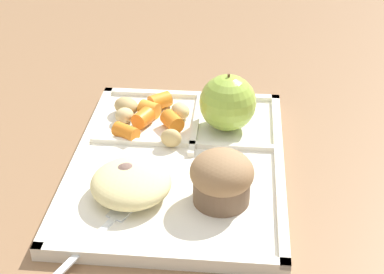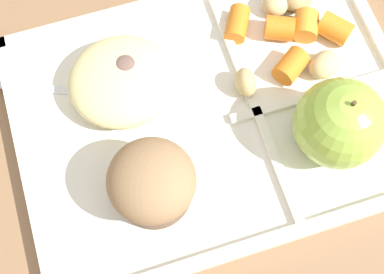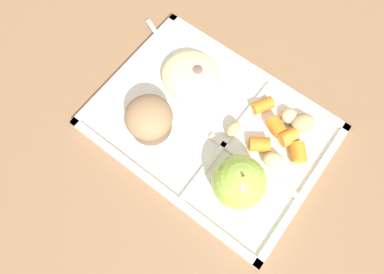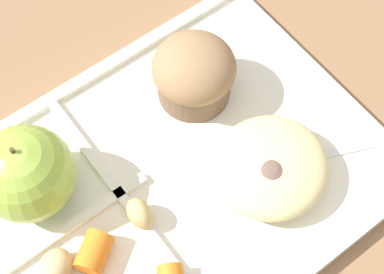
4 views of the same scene
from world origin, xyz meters
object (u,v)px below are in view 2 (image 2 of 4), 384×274
(lunch_tray, at_px, (215,113))
(plastic_fork, at_px, (60,90))
(green_apple, at_px, (340,123))
(bran_muffin, at_px, (152,183))

(lunch_tray, bearing_deg, plastic_fork, -25.68)
(lunch_tray, height_order, green_apple, green_apple)
(lunch_tray, bearing_deg, green_apple, 146.96)
(green_apple, height_order, bran_muffin, green_apple)
(lunch_tray, distance_m, green_apple, 0.12)
(bran_muffin, bearing_deg, lunch_tray, -142.35)
(lunch_tray, relative_size, green_apple, 4.41)
(bran_muffin, distance_m, plastic_fork, 0.15)
(bran_muffin, bearing_deg, plastic_fork, -64.76)
(green_apple, distance_m, plastic_fork, 0.27)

